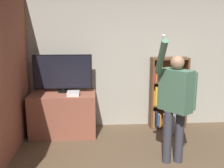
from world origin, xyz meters
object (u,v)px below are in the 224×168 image
(television, at_px, (63,73))
(bookshelf, at_px, (164,94))
(game_console, at_px, (73,94))
(waste_bin, at_px, (170,124))
(person, at_px, (175,99))

(television, xyz_separation_m, bookshelf, (2.00, 0.13, -0.47))
(game_console, bearing_deg, television, 126.51)
(television, height_order, bookshelf, television)
(television, bearing_deg, waste_bin, -6.07)
(bookshelf, bearing_deg, person, -99.01)
(television, bearing_deg, game_console, -53.49)
(game_console, xyz_separation_m, bookshelf, (1.79, 0.42, -0.14))
(person, bearing_deg, bookshelf, 134.29)
(television, xyz_separation_m, waste_bin, (2.05, -0.22, -0.98))
(television, relative_size, bookshelf, 0.77)
(game_console, distance_m, waste_bin, 1.95)
(television, xyz_separation_m, person, (1.77, -1.32, -0.18))
(person, height_order, waste_bin, person)
(game_console, height_order, person, person)
(television, relative_size, game_console, 5.08)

